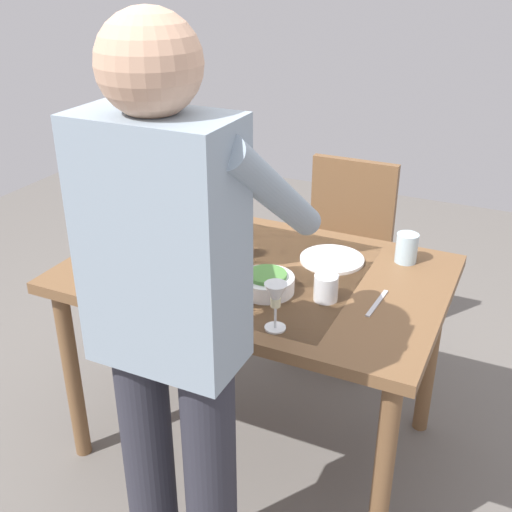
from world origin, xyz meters
TOP-DOWN VIEW (x-y plane):
  - ground_plane at (0.00, 0.00)m, footprint 6.00×6.00m
  - dining_table at (0.00, 0.00)m, footprint 1.31×0.85m
  - chair_near at (-0.08, -0.80)m, footprint 0.40×0.40m
  - person_server at (-0.10, 0.68)m, footprint 0.42×0.61m
  - wine_bottle at (0.48, -0.01)m, footprint 0.07×0.07m
  - wine_glass_left at (-0.05, 0.31)m, footprint 0.07×0.07m
  - wine_glass_right at (-0.22, 0.32)m, footprint 0.07×0.07m
  - water_cup_near_left at (0.08, -0.07)m, footprint 0.06×0.06m
  - water_cup_near_right at (-0.46, -0.28)m, footprint 0.08×0.08m
  - water_cup_far_left at (-0.29, 0.10)m, footprint 0.08×0.08m
  - serving_bowl_pasta at (0.32, -0.19)m, footprint 0.30×0.30m
  - side_bowl_salad at (-0.10, 0.13)m, footprint 0.18×0.18m
  - dinner_plate_near at (-0.22, -0.17)m, footprint 0.23×0.23m
  - table_knife at (0.12, 0.21)m, footprint 0.04×0.20m
  - table_fork at (-0.45, 0.06)m, footprint 0.03×0.18m

SIDE VIEW (x-z plane):
  - ground_plane at x=0.00m, z-range 0.00..0.00m
  - chair_near at x=-0.08m, z-range 0.07..0.98m
  - dining_table at x=0.00m, z-range 0.29..1.07m
  - table_knife at x=0.12m, z-range 0.77..0.78m
  - table_fork at x=-0.45m, z-range 0.77..0.78m
  - dinner_plate_near at x=-0.22m, z-range 0.77..0.78m
  - serving_bowl_pasta at x=0.32m, z-range 0.77..0.84m
  - side_bowl_salad at x=-0.10m, z-range 0.77..0.84m
  - water_cup_near_left at x=0.08m, z-range 0.77..0.86m
  - water_cup_far_left at x=-0.29m, z-range 0.77..0.86m
  - water_cup_near_right at x=-0.46m, z-range 0.77..0.88m
  - wine_glass_left at x=-0.05m, z-range 0.80..0.95m
  - wine_glass_right at x=-0.22m, z-range 0.80..0.95m
  - wine_bottle at x=0.48m, z-range 0.73..1.03m
  - person_server at x=-0.10m, z-range 0.12..1.81m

